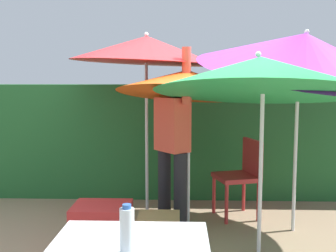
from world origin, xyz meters
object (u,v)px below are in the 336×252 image
(umbrella_rainbow, at_px, (303,52))
(umbrella_yellow, at_px, (260,75))
(person_vendor, at_px, (172,140))
(bottle_water, at_px, (127,230))
(chair_plastic, at_px, (242,173))
(umbrella_orange, at_px, (146,50))
(crate_cardboard, at_px, (159,235))
(umbrella_navy, at_px, (187,82))
(cooler_box, at_px, (102,227))

(umbrella_rainbow, bearing_deg, umbrella_yellow, -132.28)
(person_vendor, bearing_deg, bottle_water, -93.84)
(chair_plastic, bearing_deg, umbrella_orange, 172.11)
(crate_cardboard, bearing_deg, person_vendor, 82.33)
(bottle_water, bearing_deg, umbrella_navy, 82.35)
(umbrella_rainbow, bearing_deg, bottle_water, -122.64)
(umbrella_navy, bearing_deg, umbrella_yellow, -42.47)
(umbrella_yellow, bearing_deg, crate_cardboard, -173.10)
(umbrella_navy, relative_size, crate_cardboard, 4.78)
(person_vendor, relative_size, crate_cardboard, 4.98)
(crate_cardboard, bearing_deg, umbrella_orange, 99.78)
(cooler_box, bearing_deg, umbrella_rainbow, 15.89)
(cooler_box, distance_m, crate_cardboard, 0.55)
(umbrella_yellow, distance_m, crate_cardboard, 1.66)
(umbrella_orange, height_order, crate_cardboard, umbrella_orange)
(umbrella_rainbow, height_order, umbrella_yellow, umbrella_rainbow)
(umbrella_yellow, xyz_separation_m, person_vendor, (-0.78, 0.62, -0.66))
(umbrella_navy, relative_size, cooler_box, 3.42)
(umbrella_orange, relative_size, person_vendor, 1.12)
(person_vendor, relative_size, cooler_box, 3.56)
(umbrella_yellow, distance_m, umbrella_navy, 0.85)
(person_vendor, height_order, chair_plastic, person_vendor)
(umbrella_yellow, bearing_deg, cooler_box, 178.96)
(umbrella_navy, height_order, crate_cardboard, umbrella_navy)
(umbrella_orange, height_order, chair_plastic, umbrella_orange)
(chair_plastic, bearing_deg, cooler_box, -146.11)
(umbrella_yellow, height_order, cooler_box, umbrella_yellow)
(umbrella_orange, height_order, bottle_water, umbrella_orange)
(umbrella_rainbow, relative_size, crate_cardboard, 6.23)
(person_vendor, xyz_separation_m, bottle_water, (-0.16, -2.33, -0.09))
(person_vendor, bearing_deg, crate_cardboard, -97.67)
(umbrella_navy, xyz_separation_m, chair_plastic, (0.64, 0.40, -1.02))
(person_vendor, distance_m, chair_plastic, 0.96)
(crate_cardboard, bearing_deg, umbrella_navy, 70.01)
(umbrella_orange, bearing_deg, bottle_water, -86.86)
(umbrella_navy, distance_m, cooler_box, 1.63)
(umbrella_orange, relative_size, cooler_box, 3.99)
(umbrella_orange, bearing_deg, umbrella_yellow, -46.05)
(umbrella_yellow, relative_size, person_vendor, 1.02)
(person_vendor, bearing_deg, umbrella_orange, 121.66)
(umbrella_orange, distance_m, umbrella_yellow, 1.60)
(umbrella_navy, bearing_deg, cooler_box, -144.90)
(umbrella_rainbow, xyz_separation_m, bottle_water, (-1.46, -2.28, -0.99))
(umbrella_yellow, height_order, person_vendor, umbrella_yellow)
(umbrella_yellow, distance_m, bottle_water, 2.08)
(umbrella_rainbow, bearing_deg, chair_plastic, 142.11)
(cooler_box, bearing_deg, bottle_water, -74.56)
(umbrella_navy, height_order, chair_plastic, umbrella_navy)
(umbrella_orange, xyz_separation_m, chair_plastic, (1.10, -0.15, -1.40))
(chair_plastic, relative_size, cooler_box, 1.69)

